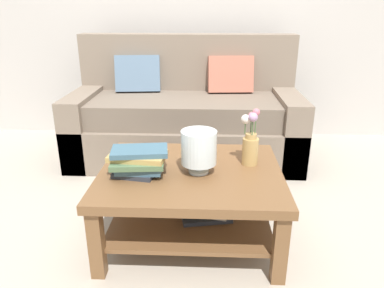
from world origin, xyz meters
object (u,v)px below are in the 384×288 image
at_px(coffee_table, 192,189).
at_px(glass_hurricane_vase, 199,148).
at_px(couch, 186,116).
at_px(book_stack_main, 138,161).
at_px(flower_pitcher, 250,143).

height_order(coffee_table, glass_hurricane_vase, glass_hurricane_vase).
bearing_deg(couch, coffee_table, -85.01).
bearing_deg(glass_hurricane_vase, book_stack_main, -173.60).
height_order(couch, flower_pitcher, couch).
bearing_deg(flower_pitcher, couch, 110.41).
bearing_deg(glass_hurricane_vase, couch, 96.58).
xyz_separation_m(couch, coffee_table, (0.11, -1.29, -0.05)).
bearing_deg(flower_pitcher, book_stack_main, -165.28).
distance_m(coffee_table, book_stack_main, 0.35).
xyz_separation_m(coffee_table, glass_hurricane_vase, (0.04, -0.02, 0.26)).
bearing_deg(book_stack_main, flower_pitcher, 14.72).
bearing_deg(book_stack_main, coffee_table, 11.79).
relative_size(coffee_table, book_stack_main, 3.08).
xyz_separation_m(book_stack_main, flower_pitcher, (0.62, 0.16, 0.05)).
distance_m(couch, book_stack_main, 1.37).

